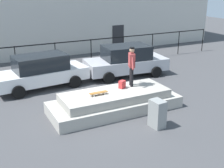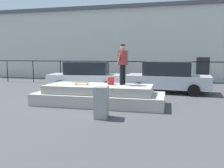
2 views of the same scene
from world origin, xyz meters
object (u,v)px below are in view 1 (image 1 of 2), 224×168
(backpack, at_px, (122,84))
(car_white_sedan_near, at_px, (41,71))
(skateboard, at_px, (99,93))
(car_silver_sedan_mid, at_px, (126,61))
(skateboarder, at_px, (132,64))
(utility_box, at_px, (157,114))

(backpack, bearing_deg, car_white_sedan_near, 98.14)
(skateboard, distance_m, car_silver_sedan_mid, 5.61)
(skateboard, relative_size, car_white_sedan_near, 0.16)
(skateboarder, bearing_deg, car_white_sedan_near, 127.83)
(car_silver_sedan_mid, bearing_deg, car_white_sedan_near, 178.46)
(car_white_sedan_near, relative_size, car_silver_sedan_mid, 1.00)
(utility_box, bearing_deg, skateboarder, 78.48)
(car_white_sedan_near, bearing_deg, backpack, -57.79)
(skateboarder, relative_size, backpack, 5.10)
(skateboarder, distance_m, backpack, 1.00)
(skateboarder, bearing_deg, backpack, -169.08)
(skateboard, bearing_deg, skateboarder, 12.50)
(skateboarder, bearing_deg, utility_box, -96.19)
(car_white_sedan_near, height_order, car_silver_sedan_mid, car_silver_sedan_mid)
(car_silver_sedan_mid, bearing_deg, skateboard, -130.97)
(backpack, distance_m, utility_box, 2.41)
(skateboard, relative_size, utility_box, 0.72)
(backpack, distance_m, car_white_sedan_near, 4.82)
(backpack, bearing_deg, car_silver_sedan_mid, 34.45)
(skateboarder, xyz_separation_m, car_white_sedan_near, (-3.09, 3.97, -1.00))
(car_silver_sedan_mid, distance_m, utility_box, 6.65)
(car_white_sedan_near, relative_size, utility_box, 4.52)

